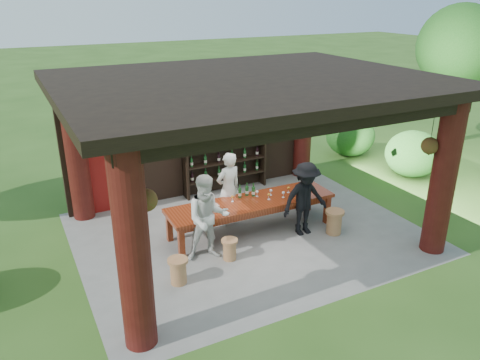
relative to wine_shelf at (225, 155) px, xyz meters
name	(u,v)px	position (x,y,z in m)	size (l,w,h in m)	color
ground	(248,233)	(-0.61, -2.45, -1.04)	(90.00, 90.00, 0.00)	#2D5119
pavilion	(239,138)	(-0.62, -2.02, 1.09)	(7.50, 6.00, 3.60)	slate
wine_shelf	(225,155)	(0.00, 0.00, 0.00)	(2.35, 0.36, 2.07)	black
tasting_table	(251,206)	(-0.50, -2.40, -0.40)	(3.86, 1.06, 0.75)	#61200D
stool_near_left	(230,249)	(-1.47, -3.27, -0.80)	(0.34, 0.34, 0.45)	#9B653E
stool_near_right	(334,221)	(1.11, -3.34, -0.74)	(0.42, 0.42, 0.56)	#9B653E
stool_far_left	(178,270)	(-2.69, -3.60, -0.77)	(0.39, 0.39, 0.51)	#9B653E
host	(228,189)	(-0.79, -1.83, -0.16)	(0.64, 0.42, 1.76)	silver
guest_woman	(208,218)	(-1.82, -3.01, -0.14)	(0.88, 0.68, 1.80)	beige
guest_man	(305,199)	(0.51, -3.02, -0.19)	(1.09, 0.63, 1.69)	black
table_bottles	(247,190)	(-0.47, -2.12, -0.13)	(0.39, 0.18, 0.31)	#194C1E
table_glasses	(271,193)	(0.02, -2.38, -0.21)	(1.59, 0.39, 0.15)	silver
napkin_basket	(213,208)	(-1.49, -2.50, -0.22)	(0.26, 0.18, 0.14)	#BF6672
shrubs	(317,196)	(1.25, -2.45, -0.48)	(15.17, 7.68, 1.36)	#194C14
trees	(361,63)	(3.45, -1.06, 2.33)	(21.49, 9.67, 4.80)	#3F2819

